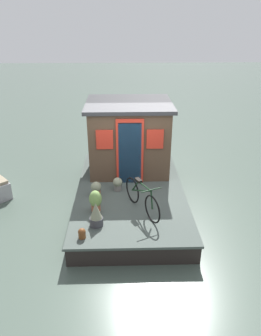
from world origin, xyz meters
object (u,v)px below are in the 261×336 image
object	(u,v)px
potted_plant_geranium	(96,189)
mooring_bollard	(82,233)
potted_plant_mint	(96,215)
potted_plant_rosemary	(96,200)
bicycle	(142,198)
houseboat_cabin	(129,136)
potted_plant_lavender	(118,184)

from	to	relation	value
potted_plant_geranium	mooring_bollard	xyz separation A→B (m)	(-1.69, 0.18, -0.10)
potted_plant_mint	potted_plant_rosemary	distance (m)	0.58
bicycle	potted_plant_mint	world-z (taller)	bicycle
houseboat_cabin	potted_plant_mint	size ratio (longest dim) A/B	4.25
potted_plant_mint	mooring_bollard	size ratio (longest dim) A/B	2.50
houseboat_cabin	potted_plant_geranium	bearing A→B (deg)	152.35
houseboat_cabin	potted_plant_rosemary	bearing A→B (deg)	160.30
potted_plant_lavender	potted_plant_rosemary	bearing A→B (deg)	152.55
potted_plant_lavender	potted_plant_geranium	bearing A→B (deg)	118.73
potted_plant_mint	potted_plant_rosemary	size ratio (longest dim) A/B	1.06
potted_plant_lavender	mooring_bollard	world-z (taller)	potted_plant_lavender
houseboat_cabin	potted_plant_mint	distance (m)	3.10
houseboat_cabin	mooring_bollard	world-z (taller)	houseboat_cabin
houseboat_cabin	potted_plant_lavender	xyz separation A→B (m)	(-1.36, 0.33, -0.81)
potted_plant_lavender	mooring_bollard	distance (m)	2.11
bicycle	potted_plant_geranium	size ratio (longest dim) A/B	3.66
potted_plant_lavender	potted_plant_mint	bearing A→B (deg)	163.75
potted_plant_mint	bicycle	bearing A→B (deg)	-62.35
houseboat_cabin	mooring_bollard	distance (m)	3.62
houseboat_cabin	bicycle	bearing A→B (deg)	-174.35
potted_plant_lavender	potted_plant_rosemary	size ratio (longest dim) A/B	0.68
potted_plant_geranium	potted_plant_mint	xyz separation A→B (m)	(-1.25, -0.09, 0.05)
potted_plant_rosemary	bicycle	bearing A→B (deg)	-92.48
potted_plant_geranium	potted_plant_mint	distance (m)	1.26
potted_plant_lavender	mooring_bollard	bearing A→B (deg)	160.11
houseboat_cabin	potted_plant_rosemary	distance (m)	2.58
potted_plant_rosemary	mooring_bollard	size ratio (longest dim) A/B	2.36
bicycle	potted_plant_lavender	size ratio (longest dim) A/B	4.06
mooring_bollard	potted_plant_rosemary	bearing A→B (deg)	-11.95
potted_plant_geranium	potted_plant_lavender	distance (m)	0.61
potted_plant_rosemary	mooring_bollard	bearing A→B (deg)	168.05
bicycle	potted_plant_geranium	distance (m)	1.32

